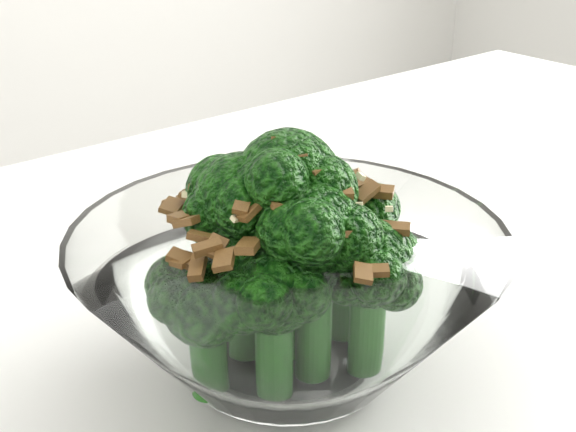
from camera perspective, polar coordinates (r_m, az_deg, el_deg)
table at (r=0.68m, az=10.54°, el=-7.44°), size 1.31×0.99×0.75m
broccoli_dish at (r=0.46m, az=0.05°, el=-5.12°), size 0.25×0.25×0.15m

